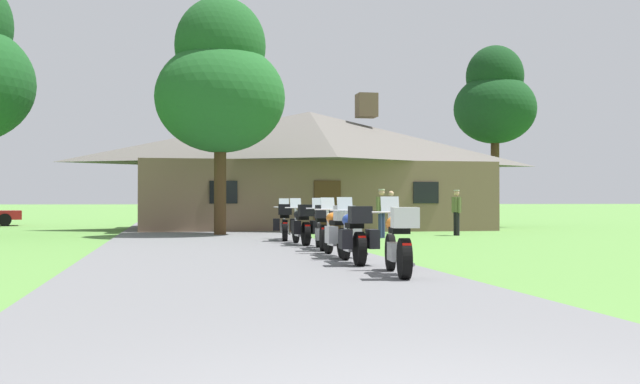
{
  "coord_description": "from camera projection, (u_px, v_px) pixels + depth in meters",
  "views": [
    {
      "loc": [
        -1.38,
        -3.86,
        1.28
      ],
      "look_at": [
        2.52,
        15.65,
        1.51
      ],
      "focal_mm": 42.31,
      "sensor_mm": 36.0,
      "label": 1
    }
  ],
  "objects": [
    {
      "name": "ground_plane",
      "position": [
        214.0,
        241.0,
        23.65
      ],
      "size": [
        500.0,
        500.0,
        0.0
      ],
      "primitive_type": "plane",
      "color": "#56893D"
    },
    {
      "name": "asphalt_driveway",
      "position": [
        219.0,
        244.0,
        21.69
      ],
      "size": [
        6.4,
        80.0,
        0.06
      ],
      "primitive_type": "cube",
      "color": "slate",
      "rests_on": "ground"
    },
    {
      "name": "motorcycle_orange_nearest_to_camera",
      "position": [
        399.0,
        241.0,
        12.31
      ],
      "size": [
        0.75,
        2.08,
        1.3
      ],
      "rotation": [
        0.0,
        0.0,
        -0.14
      ],
      "color": "black",
      "rests_on": "asphalt_driveway"
    },
    {
      "name": "motorcycle_blue_second_in_row",
      "position": [
        355.0,
        235.0,
        14.59
      ],
      "size": [
        0.76,
        2.08,
        1.3
      ],
      "rotation": [
        0.0,
        0.0,
        -0.04
      ],
      "color": "black",
      "rests_on": "asphalt_driveway"
    },
    {
      "name": "motorcycle_orange_third_in_row",
      "position": [
        338.0,
        232.0,
        16.45
      ],
      "size": [
        0.73,
        2.08,
        1.3
      ],
      "rotation": [
        0.0,
        0.0,
        0.02
      ],
      "color": "black",
      "rests_on": "asphalt_driveway"
    },
    {
      "name": "motorcycle_black_fourth_in_row",
      "position": [
        321.0,
        227.0,
        18.87
      ],
      "size": [
        0.7,
        2.08,
        1.3
      ],
      "rotation": [
        0.0,
        0.0,
        -0.11
      ],
      "color": "black",
      "rests_on": "asphalt_driveway"
    },
    {
      "name": "motorcycle_black_fifth_in_row",
      "position": [
        302.0,
        225.0,
        20.92
      ],
      "size": [
        0.73,
        2.08,
        1.3
      ],
      "rotation": [
        0.0,
        0.0,
        0.02
      ],
      "color": "black",
      "rests_on": "asphalt_driveway"
    },
    {
      "name": "motorcycle_green_farthest_in_row",
      "position": [
        285.0,
        223.0,
        23.21
      ],
      "size": [
        0.89,
        2.08,
        1.3
      ],
      "rotation": [
        0.0,
        0.0,
        -0.13
      ],
      "color": "black",
      "rests_on": "asphalt_driveway"
    },
    {
      "name": "stone_lodge",
      "position": [
        310.0,
        168.0,
        34.44
      ],
      "size": [
        15.88,
        8.37,
        6.26
      ],
      "color": "brown",
      "rests_on": "ground"
    },
    {
      "name": "bystander_gray_shirt_near_lodge",
      "position": [
        391.0,
        210.0,
        29.38
      ],
      "size": [
        0.29,
        0.54,
        1.67
      ],
      "rotation": [
        0.0,
        0.0,
        4.92
      ],
      "color": "navy",
      "rests_on": "ground"
    },
    {
      "name": "bystander_olive_shirt_beside_signpost",
      "position": [
        456.0,
        210.0,
        27.73
      ],
      "size": [
        0.25,
        0.55,
        1.69
      ],
      "rotation": [
        0.0,
        0.0,
        4.8
      ],
      "color": "black",
      "rests_on": "ground"
    },
    {
      "name": "bystander_olive_shirt_by_tree",
      "position": [
        382.0,
        210.0,
        25.84
      ],
      "size": [
        0.42,
        0.41,
        1.69
      ],
      "rotation": [
        0.0,
        0.0,
        0.77
      ],
      "color": "navy",
      "rests_on": "ground"
    },
    {
      "name": "tree_right_of_lodge",
      "position": [
        495.0,
        100.0,
        39.14
      ],
      "size": [
        4.25,
        4.25,
        9.36
      ],
      "color": "#422D19",
      "rests_on": "ground"
    },
    {
      "name": "tree_by_lodge_front",
      "position": [
        220.0,
        83.0,
        27.18
      ],
      "size": [
        4.68,
        4.68,
        8.63
      ],
      "color": "#422D19",
      "rests_on": "ground"
    }
  ]
}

